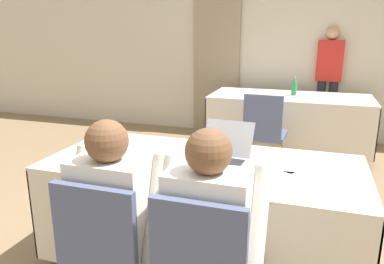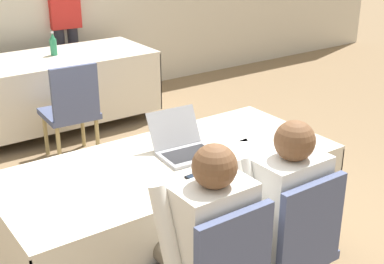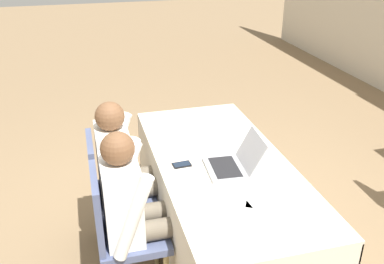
% 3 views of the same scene
% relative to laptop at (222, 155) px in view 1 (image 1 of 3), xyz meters
% --- Properties ---
extents(ground_plane, '(24.00, 24.00, 0.00)m').
position_rel_laptop_xyz_m(ground_plane, '(-0.12, -0.03, -0.78)').
color(ground_plane, '#846B4C').
extents(wall_back, '(12.00, 0.06, 2.70)m').
position_rel_laptop_xyz_m(wall_back, '(-0.12, 3.41, 0.57)').
color(wall_back, beige).
rests_on(wall_back, ground_plane).
extents(curtain_panel, '(0.70, 0.04, 2.65)m').
position_rel_laptop_xyz_m(curtain_panel, '(-0.92, 3.35, 0.54)').
color(curtain_panel, gray).
rests_on(curtain_panel, ground_plane).
extents(conference_table_near, '(1.97, 0.88, 0.74)m').
position_rel_laptop_xyz_m(conference_table_near, '(-0.12, -0.03, -0.21)').
color(conference_table_near, beige).
rests_on(conference_table_near, ground_plane).
extents(conference_table_far, '(1.97, 0.88, 0.74)m').
position_rel_laptop_xyz_m(conference_table_far, '(0.23, 2.64, -0.21)').
color(conference_table_far, beige).
rests_on(conference_table_far, ground_plane).
extents(laptop, '(0.34, 0.38, 0.23)m').
position_rel_laptop_xyz_m(laptop, '(0.00, 0.00, 0.00)').
color(laptop, '#99999E').
rests_on(laptop, conference_table_near).
extents(cell_phone, '(0.08, 0.13, 0.01)m').
position_rel_laptop_xyz_m(cell_phone, '(-0.13, -0.32, -0.04)').
color(cell_phone, black).
rests_on(cell_phone, conference_table_near).
extents(paper_beside_laptop, '(0.32, 0.36, 0.00)m').
position_rel_laptop_xyz_m(paper_beside_laptop, '(0.40, 0.10, -0.04)').
color(paper_beside_laptop, white).
rests_on(paper_beside_laptop, conference_table_near).
extents(paper_centre_table, '(0.24, 0.31, 0.00)m').
position_rel_laptop_xyz_m(paper_centre_table, '(0.43, -0.19, -0.04)').
color(paper_centre_table, white).
rests_on(paper_centre_table, conference_table_near).
extents(water_bottle, '(0.07, 0.07, 0.23)m').
position_rel_laptop_xyz_m(water_bottle, '(0.27, 2.69, 0.06)').
color(water_bottle, '#288456').
rests_on(water_bottle, conference_table_far).
extents(chair_near_left, '(0.44, 0.44, 0.90)m').
position_rel_laptop_xyz_m(chair_near_left, '(-0.36, -0.78, -0.29)').
color(chair_near_left, tan).
rests_on(chair_near_left, ground_plane).
extents(chair_far_spare, '(0.46, 0.46, 0.90)m').
position_rel_laptop_xyz_m(chair_far_spare, '(0.03, 1.77, -0.29)').
color(chair_far_spare, tan).
rests_on(chair_far_spare, ground_plane).
extents(person_checkered_shirt, '(0.50, 0.52, 1.16)m').
position_rel_laptop_xyz_m(person_checkered_shirt, '(-0.36, -0.68, -0.13)').
color(person_checkered_shirt, '#665B4C').
rests_on(person_checkered_shirt, ground_plane).
extents(person_white_shirt, '(0.50, 0.52, 1.16)m').
position_rel_laptop_xyz_m(person_white_shirt, '(0.12, -0.68, -0.13)').
color(person_white_shirt, '#665B4C').
rests_on(person_white_shirt, ground_plane).
extents(person_red_shirt, '(0.35, 0.22, 1.59)m').
position_rel_laptop_xyz_m(person_red_shirt, '(0.68, 3.38, 0.13)').
color(person_red_shirt, '#33333D').
rests_on(person_red_shirt, ground_plane).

